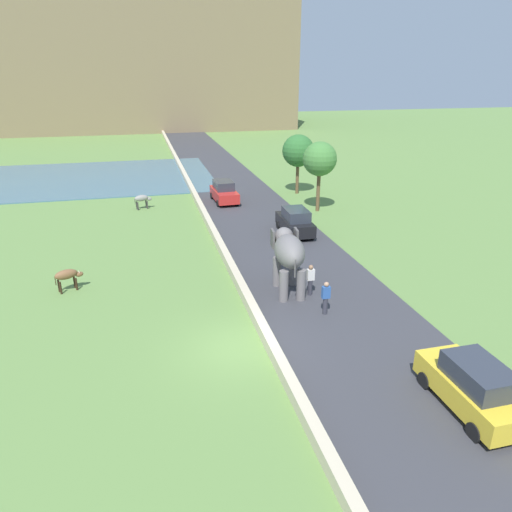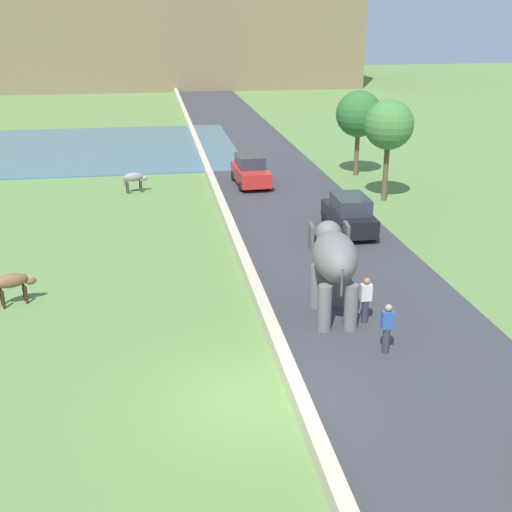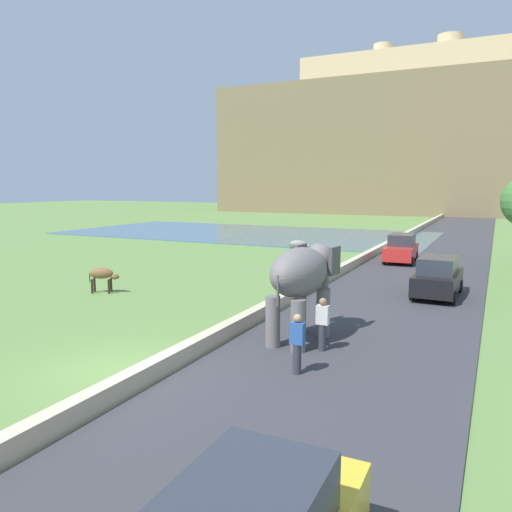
{
  "view_description": "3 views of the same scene",
  "coord_description": "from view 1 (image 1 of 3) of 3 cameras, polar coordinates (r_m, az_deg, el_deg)",
  "views": [
    {
      "loc": [
        -3.2,
        -15.96,
        10.34
      ],
      "look_at": [
        2.23,
        6.14,
        1.38
      ],
      "focal_mm": 33.19,
      "sensor_mm": 36.0,
      "label": 1
    },
    {
      "loc": [
        -2.19,
        -14.46,
        9.59
      ],
      "look_at": [
        1.33,
        7.21,
        1.27
      ],
      "focal_mm": 45.31,
      "sensor_mm": 36.0,
      "label": 2
    },
    {
      "loc": [
        8.75,
        -9.73,
        4.86
      ],
      "look_at": [
        -0.36,
        9.03,
        1.88
      ],
      "focal_mm": 34.96,
      "sensor_mm": 36.0,
      "label": 3
    }
  ],
  "objects": [
    {
      "name": "ground_plane",
      "position": [
        19.28,
        -2.12,
        -10.95
      ],
      "size": [
        220.0,
        220.0,
        0.0
      ],
      "primitive_type": "plane",
      "color": "#608442"
    },
    {
      "name": "road_surface",
      "position": [
        38.29,
        -0.93,
        5.87
      ],
      "size": [
        7.0,
        120.0,
        0.06
      ],
      "primitive_type": "cube",
      "color": "#38383D",
      "rests_on": "ground"
    },
    {
      "name": "barrier_wall",
      "position": [
        35.69,
        -6.19,
        4.95
      ],
      "size": [
        0.4,
        110.0,
        0.51
      ],
      "primitive_type": "cube",
      "color": "beige",
      "rests_on": "ground"
    },
    {
      "name": "lake",
      "position": [
        52.91,
        -25.57,
        8.18
      ],
      "size": [
        36.0,
        18.0,
        0.08
      ],
      "primitive_type": "cube",
      "color": "#426B84",
      "rests_on": "ground"
    },
    {
      "name": "hill_distant",
      "position": [
        100.23,
        -16.55,
        21.06
      ],
      "size": [
        64.0,
        28.0,
        22.04
      ],
      "primitive_type": "cube",
      "color": "#7F6B4C",
      "rests_on": "ground"
    },
    {
      "name": "elephant",
      "position": [
        23.04,
        3.93,
        0.32
      ],
      "size": [
        1.67,
        3.53,
        2.99
      ],
      "color": "slate",
      "rests_on": "ground"
    },
    {
      "name": "person_beside_elephant",
      "position": [
        23.12,
        6.57,
        -2.83
      ],
      "size": [
        0.36,
        0.22,
        1.63
      ],
      "color": "#33333D",
      "rests_on": "ground"
    },
    {
      "name": "person_trailing",
      "position": [
        21.43,
        8.4,
        -4.97
      ],
      "size": [
        0.36,
        0.22,
        1.63
      ],
      "color": "#33333D",
      "rests_on": "ground"
    },
    {
      "name": "car_yellow",
      "position": [
        17.2,
        24.73,
        -14.07
      ],
      "size": [
        1.83,
        4.02,
        1.8
      ],
      "color": "gold",
      "rests_on": "ground"
    },
    {
      "name": "car_black",
      "position": [
        31.82,
        4.74,
        4.15
      ],
      "size": [
        1.89,
        4.05,
        1.8
      ],
      "color": "black",
      "rests_on": "ground"
    },
    {
      "name": "car_red",
      "position": [
        39.79,
        -3.87,
        7.71
      ],
      "size": [
        1.92,
        4.07,
        1.8
      ],
      "color": "red",
      "rests_on": "ground"
    },
    {
      "name": "cow_brown",
      "position": [
        25.32,
        -21.79,
        -2.18
      ],
      "size": [
        1.41,
        0.85,
        1.15
      ],
      "color": "brown",
      "rests_on": "ground"
    },
    {
      "name": "cow_grey",
      "position": [
        38.81,
        -13.56,
        6.71
      ],
      "size": [
        1.42,
        0.74,
        1.15
      ],
      "color": "gray",
      "rests_on": "ground"
    },
    {
      "name": "tree_near",
      "position": [
        36.88,
        7.69,
        11.47
      ],
      "size": [
        2.59,
        2.59,
        5.37
      ],
      "color": "brown",
      "rests_on": "ground"
    },
    {
      "name": "tree_mid",
      "position": [
        42.4,
        5.11,
        12.5
      ],
      "size": [
        2.79,
        2.79,
        5.19
      ],
      "color": "brown",
      "rests_on": "ground"
    }
  ]
}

